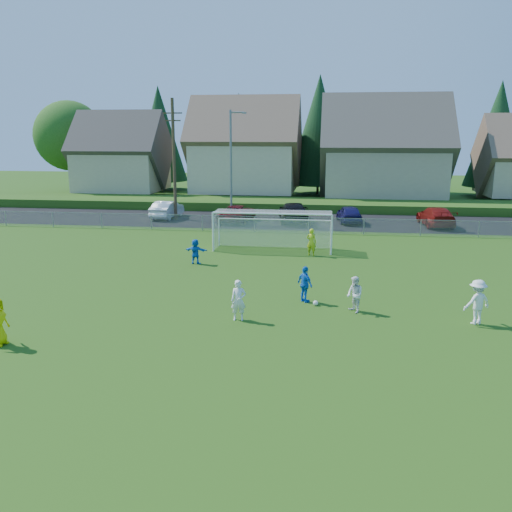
# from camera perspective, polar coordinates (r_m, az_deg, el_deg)

# --- Properties ---
(ground) EXTENTS (160.00, 160.00, 0.00)m
(ground) POSITION_cam_1_polar(r_m,az_deg,el_deg) (19.23, -3.27, -9.40)
(ground) COLOR #193D0C
(ground) RESTS_ON ground
(asphalt_lot) EXTENTS (60.00, 60.00, 0.00)m
(asphalt_lot) POSITION_cam_1_polar(r_m,az_deg,el_deg) (45.67, 3.32, 3.73)
(asphalt_lot) COLOR black
(asphalt_lot) RESTS_ON ground
(grass_embankment) EXTENTS (70.00, 6.00, 0.80)m
(grass_embankment) POSITION_cam_1_polar(r_m,az_deg,el_deg) (53.02, 3.97, 5.43)
(grass_embankment) COLOR #1E420F
(grass_embankment) RESTS_ON ground
(soccer_ball) EXTENTS (0.22, 0.22, 0.22)m
(soccer_ball) POSITION_cam_1_polar(r_m,az_deg,el_deg) (23.52, 6.29, -4.95)
(soccer_ball) COLOR white
(soccer_ball) RESTS_ON ground
(player_white_a) EXTENTS (0.64, 0.46, 1.63)m
(player_white_a) POSITION_cam_1_polar(r_m,az_deg,el_deg) (21.43, -1.85, -4.69)
(player_white_a) COLOR white
(player_white_a) RESTS_ON ground
(player_white_b) EXTENTS (0.87, 0.93, 1.52)m
(player_white_b) POSITION_cam_1_polar(r_m,az_deg,el_deg) (22.71, 10.35, -4.02)
(player_white_b) COLOR white
(player_white_b) RESTS_ON ground
(player_white_c) EXTENTS (1.32, 1.09, 1.77)m
(player_white_c) POSITION_cam_1_polar(r_m,az_deg,el_deg) (22.66, 22.25, -4.50)
(player_white_c) COLOR white
(player_white_c) RESTS_ON ground
(player_blue_a) EXTENTS (0.91, 0.97, 1.61)m
(player_blue_a) POSITION_cam_1_polar(r_m,az_deg,el_deg) (23.76, 5.18, -2.98)
(player_blue_a) COLOR blue
(player_blue_a) RESTS_ON ground
(player_blue_b) EXTENTS (1.37, 0.62, 1.42)m
(player_blue_b) POSITION_cam_1_polar(r_m,az_deg,el_deg) (30.73, -6.39, 0.48)
(player_blue_b) COLOR blue
(player_blue_b) RESTS_ON ground
(goalkeeper) EXTENTS (0.69, 0.55, 1.66)m
(goalkeeper) POSITION_cam_1_polar(r_m,az_deg,el_deg) (32.73, 5.86, 1.47)
(goalkeeper) COLOR #BAD118
(goalkeeper) RESTS_ON ground
(car_b) EXTENTS (1.88, 4.63, 1.49)m
(car_b) POSITION_cam_1_polar(r_m,az_deg,el_deg) (47.61, -9.35, 4.86)
(car_b) COLOR white
(car_b) RESTS_ON ground
(car_c) EXTENTS (2.77, 5.24, 1.41)m
(car_c) POSITION_cam_1_polar(r_m,az_deg,el_deg) (45.05, -1.99, 4.51)
(car_c) COLOR #5D0A13
(car_c) RESTS_ON ground
(car_d) EXTENTS (2.93, 5.81, 1.62)m
(car_d) POSITION_cam_1_polar(r_m,az_deg,el_deg) (44.98, 3.97, 4.61)
(car_d) COLOR black
(car_d) RESTS_ON ground
(car_e) EXTENTS (2.18, 4.40, 1.44)m
(car_e) POSITION_cam_1_polar(r_m,az_deg,el_deg) (45.22, 9.78, 4.39)
(car_e) COLOR #19164E
(car_e) RESTS_ON ground
(car_g) EXTENTS (2.52, 5.38, 1.52)m
(car_g) POSITION_cam_1_polar(r_m,az_deg,el_deg) (45.22, 18.40, 3.96)
(car_g) COLOR maroon
(car_g) RESTS_ON ground
(soccer_goal) EXTENTS (7.42, 1.90, 2.50)m
(soccer_goal) POSITION_cam_1_polar(r_m,az_deg,el_deg) (34.15, 1.83, 3.37)
(soccer_goal) COLOR white
(soccer_goal) RESTS_ON ground
(chainlink_fence) EXTENTS (52.06, 0.06, 1.20)m
(chainlink_fence) POSITION_cam_1_polar(r_m,az_deg,el_deg) (40.16, 2.71, 3.36)
(chainlink_fence) COLOR gray
(chainlink_fence) RESTS_ON ground
(streetlight) EXTENTS (1.38, 0.18, 9.00)m
(streetlight) POSITION_cam_1_polar(r_m,az_deg,el_deg) (44.23, -2.59, 9.74)
(streetlight) COLOR slate
(streetlight) RESTS_ON ground
(utility_pole) EXTENTS (1.60, 0.26, 10.00)m
(utility_pole) POSITION_cam_1_polar(r_m,az_deg,el_deg) (46.35, -8.63, 10.13)
(utility_pole) COLOR #473321
(utility_pole) RESTS_ON ground
(houses_row) EXTENTS (53.90, 11.45, 13.27)m
(houses_row) POSITION_cam_1_polar(r_m,az_deg,el_deg) (59.93, 6.50, 12.89)
(houses_row) COLOR tan
(houses_row) RESTS_ON ground
(tree_row) EXTENTS (65.98, 12.36, 13.80)m
(tree_row) POSITION_cam_1_polar(r_m,az_deg,el_deg) (66.23, 5.81, 12.54)
(tree_row) COLOR #382616
(tree_row) RESTS_ON ground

